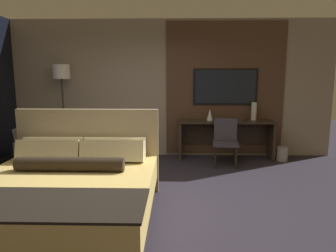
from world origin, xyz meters
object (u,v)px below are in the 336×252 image
at_px(desk, 225,133).
at_px(vase_short, 210,115).
at_px(desk_chair, 226,138).
at_px(bed, 66,193).
at_px(vase_tall, 254,111).
at_px(book, 237,120).
at_px(waste_bin, 282,154).
at_px(floor_lamp, 62,80).
at_px(tv, 225,87).
at_px(armchair_by_window, 38,153).

height_order(desk, vase_short, vase_short).
xyz_separation_m(desk_chair, vase_short, (-0.25, 0.49, 0.38)).
bearing_deg(bed, desk_chair, 46.43).
relative_size(vase_tall, book, 1.51).
bearing_deg(waste_bin, desk, 170.36).
bearing_deg(floor_lamp, book, 0.49).
bearing_deg(desk, bed, -129.12).
bearing_deg(book, waste_bin, -11.02).
bearing_deg(vase_tall, desk_chair, -140.19).
height_order(vase_short, book, vase_short).
relative_size(bed, book, 8.81).
bearing_deg(desk_chair, desk, 87.80).
bearing_deg(tv, bed, -127.39).
height_order(floor_lamp, vase_short, floor_lamp).
xyz_separation_m(bed, armchair_by_window, (-1.28, 2.07, -0.07)).
relative_size(floor_lamp, vase_short, 8.37).
distance_m(desk, desk_chair, 0.49).
distance_m(desk_chair, book, 0.62).
height_order(bed, vase_tall, bed).
bearing_deg(bed, vase_short, 55.16).
distance_m(tv, waste_bin, 1.75).
distance_m(vase_short, waste_bin, 1.62).
relative_size(floor_lamp, vase_tall, 5.21).
relative_size(armchair_by_window, book, 3.51).
height_order(tv, desk_chair, tv).
bearing_deg(floor_lamp, vase_tall, 1.56).
xyz_separation_m(tv, waste_bin, (1.10, -0.37, -1.31)).
relative_size(floor_lamp, waste_bin, 6.75).
distance_m(floor_lamp, vase_tall, 3.90).
xyz_separation_m(desk, floor_lamp, (-3.27, -0.05, 1.06)).
relative_size(desk, vase_short, 8.45).
bearing_deg(tv, desk, -90.00).
height_order(book, waste_bin, book).
bearing_deg(tv, floor_lamp, -176.05).
bearing_deg(desk, desk_chair, -98.76).
distance_m(desk, tv, 0.93).
bearing_deg(desk, tv, 90.00).
relative_size(desk, vase_tall, 5.26).
relative_size(book, waste_bin, 0.86).
distance_m(tv, book, 0.72).
relative_size(vase_short, waste_bin, 0.81).
xyz_separation_m(desk, tv, (-0.00, 0.18, 0.92)).
height_order(desk, waste_bin, desk).
height_order(desk, floor_lamp, floor_lamp).
relative_size(tv, vase_tall, 3.58).
height_order(desk_chair, vase_tall, vase_tall).
relative_size(bed, armchair_by_window, 2.51).
height_order(bed, desk, bed).
bearing_deg(desk, waste_bin, -9.64).
distance_m(bed, desk_chair, 3.18).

